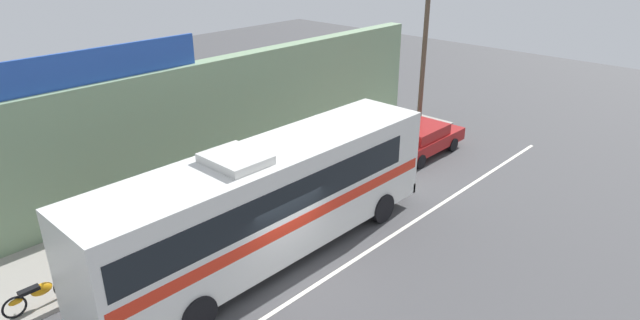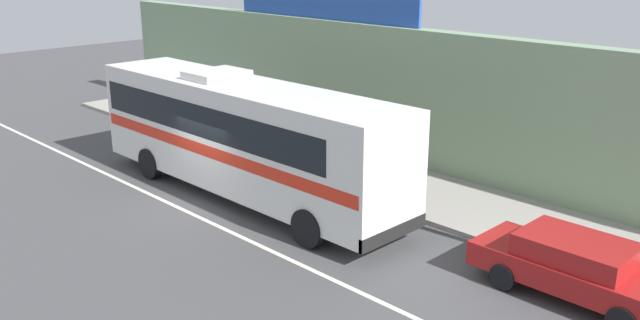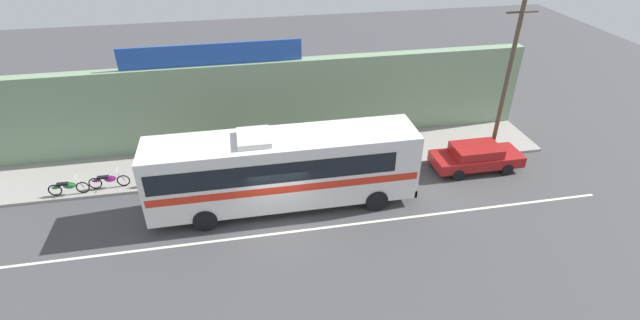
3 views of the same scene
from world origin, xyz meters
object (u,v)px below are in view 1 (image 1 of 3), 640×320
at_px(intercity_bus, 268,198).
at_px(motorcycle_orange, 38,293).
at_px(pedestrian_near_shop, 146,217).
at_px(utility_pole, 424,49).
at_px(parked_car, 422,139).
at_px(pedestrian_far_right, 152,194).
at_px(pedestrian_far_left, 233,174).

height_order(intercity_bus, motorcycle_orange, intercity_bus).
height_order(motorcycle_orange, pedestrian_near_shop, pedestrian_near_shop).
bearing_deg(utility_pole, motorcycle_orange, 179.67).
bearing_deg(motorcycle_orange, intercity_bus, -23.39).
relative_size(parked_car, pedestrian_near_shop, 2.93).
xyz_separation_m(intercity_bus, pedestrian_far_right, (-1.32, 4.47, -0.96)).
distance_m(intercity_bus, pedestrian_near_shop, 4.12).
distance_m(intercity_bus, utility_pole, 12.25).
bearing_deg(intercity_bus, utility_pole, 11.74).
bearing_deg(parked_car, pedestrian_far_left, 162.88).
bearing_deg(pedestrian_far_left, motorcycle_orange, -170.30).
height_order(intercity_bus, utility_pole, utility_pole).
bearing_deg(parked_car, motorcycle_orange, 175.23).
distance_m(utility_pole, pedestrian_far_left, 10.75).
bearing_deg(pedestrian_far_right, parked_car, -15.86).
bearing_deg(parked_car, intercity_bus, -173.21).
bearing_deg(pedestrian_far_right, motorcycle_orange, -157.22).
relative_size(intercity_bus, parked_car, 2.59).
relative_size(parked_car, pedestrian_far_right, 2.76).
bearing_deg(motorcycle_orange, pedestrian_far_left, 9.70).
distance_m(pedestrian_near_shop, pedestrian_far_left, 3.90).
bearing_deg(utility_pole, intercity_bus, -168.26).
distance_m(intercity_bus, pedestrian_far_right, 4.76).
relative_size(utility_pole, pedestrian_near_shop, 5.19).
bearing_deg(motorcycle_orange, utility_pole, -0.33).
xyz_separation_m(pedestrian_far_left, pedestrian_far_right, (-2.96, 0.64, 0.02)).
height_order(parked_car, pedestrian_far_left, pedestrian_far_left).
bearing_deg(pedestrian_far_right, pedestrian_near_shop, -128.07).
height_order(pedestrian_near_shop, pedestrian_far_left, pedestrian_far_left).
bearing_deg(parked_car, pedestrian_far_right, 164.14).
relative_size(intercity_bus, pedestrian_far_left, 7.29).
relative_size(intercity_bus, utility_pole, 1.46).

